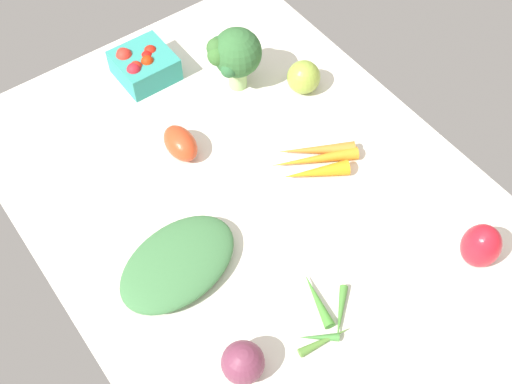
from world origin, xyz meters
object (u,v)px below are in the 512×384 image
broccoli_head (234,53)px  heirloom_tomato_green (304,77)px  berry_basket (144,64)px  red_onion_center (243,362)px  bell_pepper_red (481,246)px  leafy_greens_clump (178,263)px  okra_pile (325,317)px  carrot_bunch (316,161)px  roma_tomato (180,143)px

broccoli_head → heirloom_tomato_green: bearing=49.0°
berry_basket → heirloom_tomato_green: size_ratio=1.65×
red_onion_center → heirloom_tomato_green: (-41.12, 44.51, 0.07)cm
bell_pepper_red → leafy_greens_clump: size_ratio=0.40×
okra_pile → carrot_bunch: carrot_bunch is taller
okra_pile → bell_pepper_red: bell_pepper_red is taller
carrot_bunch → heirloom_tomato_green: (-16.95, 10.45, 2.05)cm
bell_pepper_red → leafy_greens_clump: bell_pepper_red is taller
broccoli_head → heirloom_tomato_green: (9.17, 10.54, -5.33)cm
red_onion_center → heirloom_tomato_green: bearing=132.7°
bell_pepper_red → red_onion_center: bearing=-99.8°
berry_basket → bell_pepper_red: 74.63cm
berry_basket → leafy_greens_clump: (42.98, -19.06, -1.07)cm
carrot_bunch → roma_tomato: roma_tomato is taller
okra_pile → broccoli_head: (-51.21, 18.54, 7.94)cm
okra_pile → broccoli_head: size_ratio=0.98×
bell_pepper_red → leafy_greens_clump: 50.35cm
berry_basket → broccoli_head: bearing=45.2°
carrot_bunch → berry_basket: bearing=-161.1°
roma_tomato → berry_basket: bearing=168.8°
berry_basket → carrot_bunch: berry_basket is taller
carrot_bunch → leafy_greens_clump: (3.48, -32.60, 0.71)cm
bell_pepper_red → red_onion_center: (-7.42, -43.16, -1.08)cm
leafy_greens_clump → heirloom_tomato_green: bearing=115.4°
leafy_greens_clump → heirloom_tomato_green: 47.67cm
carrot_bunch → leafy_greens_clump: leafy_greens_clump is taller
berry_basket → broccoli_head: broccoli_head is taller
broccoli_head → leafy_greens_clump: (29.60, -32.51, -6.67)cm
okra_pile → bell_pepper_red: size_ratio=1.55×
okra_pile → leafy_greens_clump: (-21.61, -13.97, 1.27)cm
berry_basket → broccoli_head: size_ratio=0.81×
carrot_bunch → red_onion_center: bearing=-54.6°
berry_basket → bell_pepper_red: size_ratio=1.27×
roma_tomato → red_onion_center: bearing=-18.3°
berry_basket → okra_pile: size_ratio=0.82×
red_onion_center → carrot_bunch: bearing=125.4°
berry_basket → red_onion_center: bearing=-17.9°
broccoli_head → bell_pepper_red: 58.60cm
okra_pile → heirloom_tomato_green: (-42.04, 29.08, 2.61)cm
berry_basket → roma_tomato: berry_basket is taller
okra_pile → roma_tomato: size_ratio=1.59×
berry_basket → leafy_greens_clump: size_ratio=0.51×
red_onion_center → bell_pepper_red: bearing=80.2°
carrot_bunch → heirloom_tomato_green: 20.02cm
okra_pile → red_onion_center: red_onion_center is taller
carrot_bunch → roma_tomato: size_ratio=1.93×
leafy_greens_clump → bell_pepper_red: bearing=56.0°
leafy_greens_clump → broccoli_head: bearing=132.3°
berry_basket → roma_tomato: size_ratio=1.31×
okra_pile → bell_pepper_red: (6.50, 27.73, 3.63)cm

